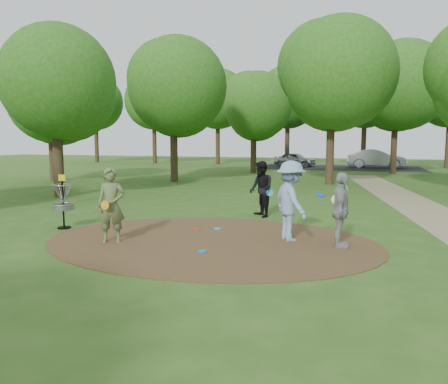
# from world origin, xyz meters

# --- Properties ---
(ground) EXTENTS (100.00, 100.00, 0.00)m
(ground) POSITION_xyz_m (0.00, 0.00, 0.00)
(ground) COLOR #2D5119
(ground) RESTS_ON ground
(dirt_clearing) EXTENTS (8.40, 8.40, 0.02)m
(dirt_clearing) POSITION_xyz_m (0.00, 0.00, 0.01)
(dirt_clearing) COLOR #47301C
(dirt_clearing) RESTS_ON ground
(parking_lot) EXTENTS (14.00, 8.00, 0.01)m
(parking_lot) POSITION_xyz_m (2.00, 30.00, 0.00)
(parking_lot) COLOR black
(parking_lot) RESTS_ON ground
(player_observer_with_disc) EXTENTS (0.79, 0.66, 1.85)m
(player_observer_with_disc) POSITION_xyz_m (-2.27, -0.82, 0.92)
(player_observer_with_disc) COLOR #5A683C
(player_observer_with_disc) RESTS_ON ground
(player_throwing_with_disc) EXTENTS (1.55, 1.49, 2.01)m
(player_throwing_with_disc) POSITION_xyz_m (1.90, 0.68, 1.00)
(player_throwing_with_disc) COLOR #849FC6
(player_throwing_with_disc) RESTS_ON ground
(player_walking_with_disc) EXTENTS (1.08, 1.13, 1.83)m
(player_walking_with_disc) POSITION_xyz_m (0.49, 3.76, 0.92)
(player_walking_with_disc) COLOR black
(player_walking_with_disc) RESTS_ON ground
(player_waiting_with_disc) EXTENTS (0.46, 1.05, 1.77)m
(player_waiting_with_disc) POSITION_xyz_m (3.12, 0.30, 0.89)
(player_waiting_with_disc) COLOR #97979A
(player_waiting_with_disc) RESTS_ON ground
(disc_ground_cyan) EXTENTS (0.22, 0.22, 0.02)m
(disc_ground_cyan) POSITION_xyz_m (-0.25, 1.41, 0.03)
(disc_ground_cyan) COLOR #19B3CA
(disc_ground_cyan) RESTS_ON dirt_clearing
(disc_ground_blue) EXTENTS (0.22, 0.22, 0.02)m
(disc_ground_blue) POSITION_xyz_m (0.17, -1.06, 0.03)
(disc_ground_blue) COLOR blue
(disc_ground_blue) RESTS_ON dirt_clearing
(disc_ground_red) EXTENTS (0.22, 0.22, 0.02)m
(disc_ground_red) POSITION_xyz_m (-0.81, 1.17, 0.03)
(disc_ground_red) COLOR #C03713
(disc_ground_red) RESTS_ON dirt_clearing
(car_left) EXTENTS (4.06, 2.33, 1.30)m
(car_left) POSITION_xyz_m (-2.02, 30.55, 0.65)
(car_left) COLOR #9A9AA1
(car_left) RESTS_ON ground
(car_right) EXTENTS (5.03, 1.98, 1.63)m
(car_right) POSITION_xyz_m (5.11, 30.56, 0.82)
(car_right) COLOR #AAABB2
(car_right) RESTS_ON ground
(disc_golf_basket) EXTENTS (0.63, 0.63, 1.54)m
(disc_golf_basket) POSITION_xyz_m (-4.50, 0.30, 0.87)
(disc_golf_basket) COLOR black
(disc_golf_basket) RESTS_ON ground
(tree_ring) EXTENTS (36.95, 45.67, 9.30)m
(tree_ring) POSITION_xyz_m (1.35, 9.37, 5.24)
(tree_ring) COLOR #332316
(tree_ring) RESTS_ON ground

